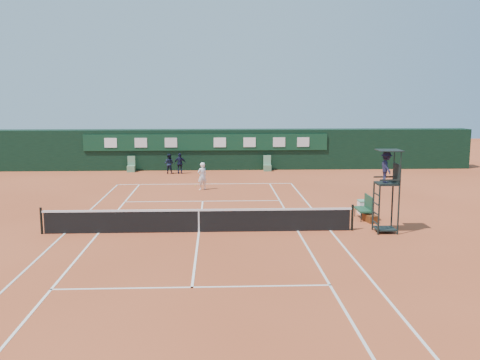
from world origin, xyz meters
The scene contains 14 objects.
ground centered at (0.00, 0.00, 0.00)m, with size 90.00×90.00×0.00m, color #BD522C.
court_lines centered at (0.00, 0.00, 0.01)m, with size 11.05×23.85×0.01m.
tennis_net centered at (0.00, 0.00, 0.51)m, with size 12.90×0.10×1.10m.
back_wall centered at (0.00, 18.74, 1.51)m, with size 40.00×1.65×3.00m.
linesman_chair_left centered at (-5.50, 17.48, 0.32)m, with size 0.55×0.50×1.15m.
linesman_chair_right centered at (4.50, 17.48, 0.32)m, with size 0.55×0.50×1.15m.
umpire_chair centered at (7.68, -0.34, 2.46)m, with size 0.96×0.95×3.42m.
player_bench centered at (7.51, 1.99, 0.60)m, with size 0.56×1.20×1.10m.
tennis_bag centered at (7.58, 1.52, 0.16)m, with size 0.38×0.87×0.33m, color black.
cooler centered at (7.78, 3.13, 0.33)m, with size 0.57×0.57×0.65m.
tennis_ball centered at (-0.60, 11.15, 0.03)m, with size 0.06×0.06×0.06m, color #D3EE37.
player centered at (-0.11, 9.85, 0.82)m, with size 0.60×0.39×1.64m, color white.
ball_kid_left centered at (-2.65, 16.50, 0.72)m, with size 0.70×0.54×1.43m, color black.
ball_kid_right centered at (-1.86, 16.41, 0.74)m, with size 0.86×0.36×1.48m, color black.
Camera 1 is at (0.75, -21.53, 5.67)m, focal length 40.00 mm.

